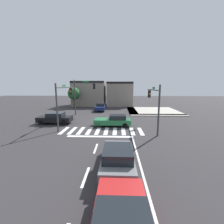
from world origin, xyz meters
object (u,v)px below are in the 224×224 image
car_navy (101,107)px  roadside_tree (74,94)px  traffic_signal_southeast (154,99)px  car_black (55,118)px  car_gray (118,157)px  car_green (114,121)px  traffic_signal_southwest (64,97)px  traffic_signal_northwest (83,91)px

car_navy → roadside_tree: 8.24m
roadside_tree → traffic_signal_southeast: bearing=-50.7°
car_black → traffic_signal_southeast: bearing=169.4°
traffic_signal_southeast → car_gray: (-4.13, -8.92, -2.83)m
roadside_tree → car_navy: bearing=-31.2°
car_gray → car_green: bearing=3.1°
traffic_signal_southwest → car_navy: bearing=-14.1°
traffic_signal_northwest → roadside_tree: bearing=115.8°
car_navy → car_black: car_navy is taller
car_navy → roadside_tree: roadside_tree is taller
traffic_signal_northwest → roadside_tree: 9.58m
traffic_signal_northwest → car_navy: 6.23m
traffic_signal_northwest → traffic_signal_southwest: traffic_signal_northwest is taller
car_green → car_gray: car_gray is taller
traffic_signal_southeast → car_black: 13.28m
traffic_signal_southwest → roadside_tree: traffic_signal_southwest is taller
car_navy → roadside_tree: size_ratio=0.86×
car_black → car_gray: size_ratio=0.97×
traffic_signal_northwest → car_gray: bearing=-71.1°
traffic_signal_southeast → car_gray: size_ratio=1.29×
traffic_signal_southeast → car_navy: size_ratio=1.44×
car_black → traffic_signal_northwest: bearing=-110.2°
car_gray → roadside_tree: roadside_tree is taller
traffic_signal_northwest → roadside_tree: size_ratio=1.28×
car_navy → traffic_signal_northwest: bearing=-29.1°
roadside_tree → car_gray: bearing=-68.8°
traffic_signal_southwest → car_green: traffic_signal_southwest is taller
traffic_signal_southwest → car_gray: 12.49m
car_black → car_gray: (8.63, -11.32, -0.01)m
car_navy → car_green: 12.62m
car_green → roadside_tree: size_ratio=0.96×
traffic_signal_southwest → car_gray: size_ratio=1.27×
traffic_signal_southwest → roadside_tree: (-3.55, 16.56, -0.40)m
car_navy → car_black: bearing=-23.9°
traffic_signal_northwest → roadside_tree: traffic_signal_northwest is taller
traffic_signal_southwest → roadside_tree: size_ratio=1.23×
traffic_signal_southeast → roadside_tree: size_ratio=1.25×
car_navy → car_green: size_ratio=0.90×
traffic_signal_northwest → traffic_signal_southwest: (-0.62, -7.96, -0.42)m
traffic_signal_southwest → car_gray: (6.78, -10.06, -3.00)m
roadside_tree → car_green: bearing=-59.0°
traffic_signal_southwest → roadside_tree: bearing=12.1°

